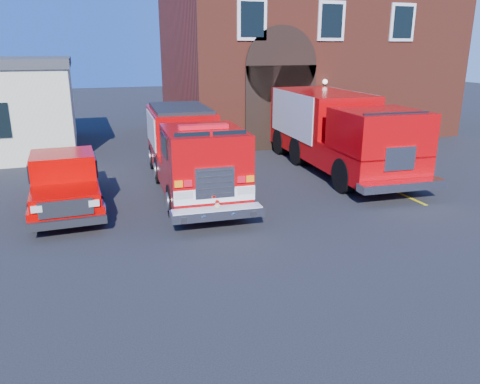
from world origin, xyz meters
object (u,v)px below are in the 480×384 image
object	(u,v)px
fire_engine	(190,150)
pickup_truck	(65,181)
secondary_truck	(336,129)
fire_station	(302,57)

from	to	relation	value
fire_engine	pickup_truck	bearing A→B (deg)	-168.01
pickup_truck	secondary_truck	bearing A→B (deg)	9.17
fire_engine	secondary_truck	distance (m)	6.31
fire_station	secondary_truck	bearing A→B (deg)	-107.19
fire_station	fire_engine	xyz separation A→B (m)	(-9.14, -10.12, -2.87)
fire_engine	secondary_truck	bearing A→B (deg)	7.27
fire_station	pickup_truck	bearing A→B (deg)	-140.38
secondary_truck	pickup_truck	bearing A→B (deg)	-170.83
fire_engine	fire_station	bearing A→B (deg)	47.92
fire_station	pickup_truck	xyz separation A→B (m)	(-13.29, -11.00, -3.40)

